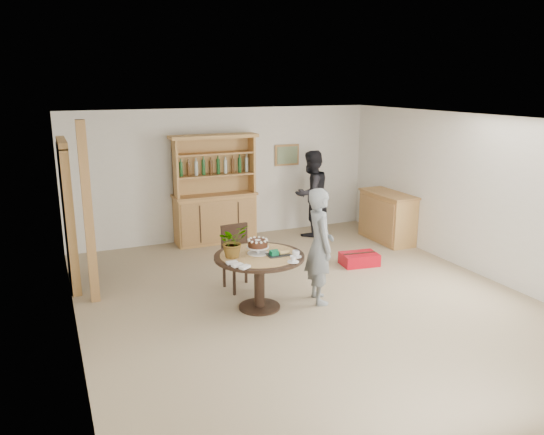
{
  "coord_description": "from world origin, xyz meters",
  "views": [
    {
      "loc": [
        -3.17,
        -6.11,
        2.97
      ],
      "look_at": [
        -0.2,
        0.76,
        1.05
      ],
      "focal_mm": 35.0,
      "sensor_mm": 36.0,
      "label": 1
    }
  ],
  "objects": [
    {
      "name": "flower_vase",
      "position": [
        -1.04,
        0.11,
        0.97
      ],
      "size": [
        0.47,
        0.44,
        0.42
      ],
      "primitive_type": "imported",
      "rotation": [
        0.0,
        0.0,
        0.35
      ],
      "color": "#3F7233",
      "rests_on": "dining_table"
    },
    {
      "name": "napkins",
      "position": [
        -1.1,
        -0.25,
        0.77
      ],
      "size": [
        0.24,
        0.33,
        0.03
      ],
      "color": "white",
      "rests_on": "dining_table"
    },
    {
      "name": "teen_boy",
      "position": [
        0.16,
        -0.04,
        0.8
      ],
      "size": [
        0.5,
        0.65,
        1.6
      ],
      "primitive_type": "imported",
      "rotation": [
        0.0,
        0.0,
        1.37
      ],
      "color": "slate",
      "rests_on": "ground"
    },
    {
      "name": "dining_chair",
      "position": [
        -0.69,
        0.89,
        0.54
      ],
      "size": [
        0.46,
        0.46,
        0.95
      ],
      "rotation": [
        0.0,
        0.0,
        0.09
      ],
      "color": "black",
      "rests_on": "ground"
    },
    {
      "name": "gift_tray",
      "position": [
        -0.47,
        -0.07,
        0.79
      ],
      "size": [
        0.3,
        0.2,
        0.08
      ],
      "color": "black",
      "rests_on": "dining_table"
    },
    {
      "name": "birthday_cake",
      "position": [
        -0.69,
        0.11,
        0.88
      ],
      "size": [
        0.3,
        0.3,
        0.2
      ],
      "color": "white",
      "rests_on": "dining_table"
    },
    {
      "name": "coffee_cup_a",
      "position": [
        -0.29,
        -0.22,
        0.8
      ],
      "size": [
        0.15,
        0.15,
        0.09
      ],
      "color": "silver",
      "rests_on": "dining_table"
    },
    {
      "name": "dining_table",
      "position": [
        -0.69,
        0.06,
        0.6
      ],
      "size": [
        1.2,
        1.2,
        0.76
      ],
      "color": "black",
      "rests_on": "ground"
    },
    {
      "name": "ground",
      "position": [
        0.0,
        0.0,
        0.0
      ],
      "size": [
        7.0,
        7.0,
        0.0
      ],
      "primitive_type": "plane",
      "color": "tan",
      "rests_on": "ground"
    },
    {
      "name": "room_shell",
      "position": [
        0.0,
        0.01,
        1.74
      ],
      "size": [
        6.04,
        7.04,
        2.52
      ],
      "color": "white",
      "rests_on": "ground"
    },
    {
      "name": "coffee_cup_b",
      "position": [
        -0.41,
        -0.39,
        0.79
      ],
      "size": [
        0.15,
        0.15,
        0.08
      ],
      "color": "silver",
      "rests_on": "dining_table"
    },
    {
      "name": "pine_post",
      "position": [
        -2.7,
        1.2,
        1.25
      ],
      "size": [
        0.12,
        0.12,
        2.5
      ],
      "primitive_type": "cube",
      "color": "#B2794B",
      "rests_on": "ground"
    },
    {
      "name": "doorway",
      "position": [
        -2.93,
        2.0,
        1.11
      ],
      "size": [
        0.13,
        1.1,
        2.18
      ],
      "color": "black",
      "rests_on": "ground"
    },
    {
      "name": "hutch",
      "position": [
        -0.3,
        3.24,
        0.69
      ],
      "size": [
        1.62,
        0.54,
        2.04
      ],
      "color": "tan",
      "rests_on": "ground"
    },
    {
      "name": "red_suitcase",
      "position": [
        1.5,
        1.01,
        0.1
      ],
      "size": [
        0.65,
        0.47,
        0.21
      ],
      "rotation": [
        0.0,
        0.0,
        -0.13
      ],
      "color": "red",
      "rests_on": "ground"
    },
    {
      "name": "adult_person",
      "position": [
        1.58,
        2.93,
        0.84
      ],
      "size": [
        1.0,
        0.9,
        1.69
      ],
      "primitive_type": "imported",
      "rotation": [
        0.0,
        0.0,
        3.53
      ],
      "color": "black",
      "rests_on": "ground"
    },
    {
      "name": "sideboard",
      "position": [
        2.74,
        2.0,
        0.47
      ],
      "size": [
        0.54,
        1.26,
        0.94
      ],
      "color": "tan",
      "rests_on": "ground"
    }
  ]
}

